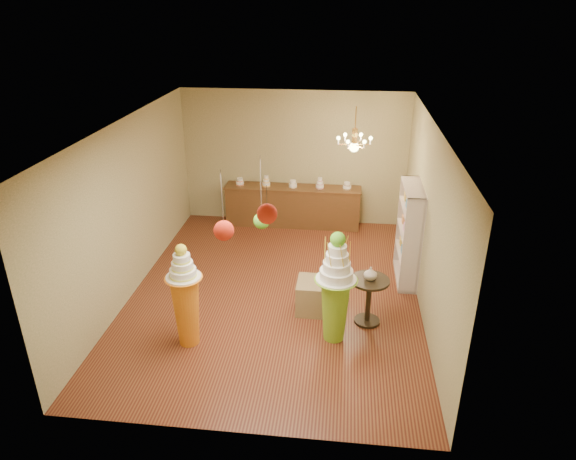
# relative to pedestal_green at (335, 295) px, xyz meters

# --- Properties ---
(floor) EXTENTS (6.50, 6.50, 0.00)m
(floor) POSITION_rel_pedestal_green_xyz_m (-1.08, 1.22, -0.77)
(floor) COLOR #5E2B19
(floor) RESTS_ON ground
(ceiling) EXTENTS (6.50, 6.50, 0.00)m
(ceiling) POSITION_rel_pedestal_green_xyz_m (-1.08, 1.22, 2.23)
(ceiling) COLOR silver
(ceiling) RESTS_ON ground
(wall_back) EXTENTS (5.00, 0.04, 3.00)m
(wall_back) POSITION_rel_pedestal_green_xyz_m (-1.08, 4.47, 0.73)
(wall_back) COLOR tan
(wall_back) RESTS_ON ground
(wall_front) EXTENTS (5.00, 0.04, 3.00)m
(wall_front) POSITION_rel_pedestal_green_xyz_m (-1.08, -2.03, 0.73)
(wall_front) COLOR tan
(wall_front) RESTS_ON ground
(wall_left) EXTENTS (0.04, 6.50, 3.00)m
(wall_left) POSITION_rel_pedestal_green_xyz_m (-3.58, 1.22, 0.73)
(wall_left) COLOR tan
(wall_left) RESTS_ON ground
(wall_right) EXTENTS (0.04, 6.50, 3.00)m
(wall_right) POSITION_rel_pedestal_green_xyz_m (1.42, 1.22, 0.73)
(wall_right) COLOR tan
(wall_right) RESTS_ON ground
(pedestal_green) EXTENTS (0.71, 0.71, 1.79)m
(pedestal_green) POSITION_rel_pedestal_green_xyz_m (0.00, 0.00, 0.00)
(pedestal_green) COLOR #7CB427
(pedestal_green) RESTS_ON floor
(pedestal_orange) EXTENTS (0.61, 0.61, 1.66)m
(pedestal_orange) POSITION_rel_pedestal_green_xyz_m (-2.18, -0.36, -0.06)
(pedestal_orange) COLOR orange
(pedestal_orange) RESTS_ON floor
(burlap_riser) EXTENTS (0.60, 0.60, 0.54)m
(burlap_riser) POSITION_rel_pedestal_green_xyz_m (-0.35, 0.75, -0.50)
(burlap_riser) COLOR olive
(burlap_riser) RESTS_ON floor
(sideboard) EXTENTS (3.04, 0.54, 1.16)m
(sideboard) POSITION_rel_pedestal_green_xyz_m (-1.08, 4.19, -0.29)
(sideboard) COLOR #55351A
(sideboard) RESTS_ON floor
(shelving_unit) EXTENTS (0.33, 1.20, 1.80)m
(shelving_unit) POSITION_rel_pedestal_green_xyz_m (1.26, 2.02, 0.14)
(shelving_unit) COLOR beige
(shelving_unit) RESTS_ON floor
(round_table) EXTENTS (0.65, 0.65, 0.79)m
(round_table) POSITION_rel_pedestal_green_xyz_m (0.52, 0.48, -0.25)
(round_table) COLOR black
(round_table) RESTS_ON floor
(vase) EXTENTS (0.20, 0.20, 0.21)m
(vase) POSITION_rel_pedestal_green_xyz_m (0.52, 0.48, 0.13)
(vase) COLOR beige
(vase) RESTS_ON round_table
(pom_red_left) EXTENTS (0.25, 0.25, 0.90)m
(pom_red_left) POSITION_rel_pedestal_green_xyz_m (-1.37, -1.04, 1.46)
(pom_red_left) COLOR #40382E
(pom_red_left) RESTS_ON ceiling
(pom_green_mid) EXTENTS (0.22, 0.22, 1.01)m
(pom_green_mid) POSITION_rel_pedestal_green_xyz_m (-1.01, -0.42, 1.34)
(pom_green_mid) COLOR #40382E
(pom_green_mid) RESTS_ON ceiling
(pom_red_right) EXTENTS (0.22, 0.22, 0.44)m
(pom_red_right) POSITION_rel_pedestal_green_xyz_m (-0.76, -1.53, 1.91)
(pom_red_right) COLOR #40382E
(pom_red_right) RESTS_ON ceiling
(chandelier) EXTENTS (0.74, 0.74, 0.85)m
(chandelier) POSITION_rel_pedestal_green_xyz_m (0.21, 2.81, 1.54)
(chandelier) COLOR #EDAC53
(chandelier) RESTS_ON ceiling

